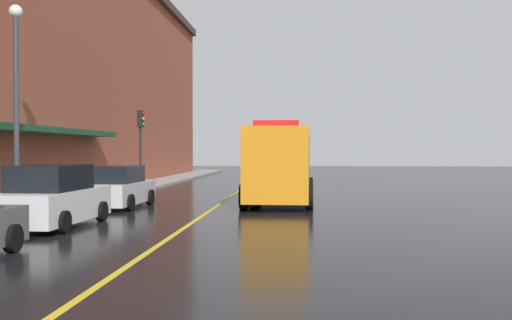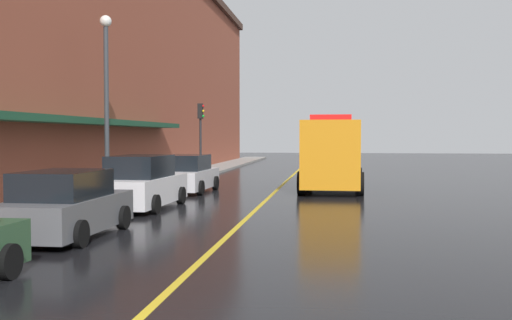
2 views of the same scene
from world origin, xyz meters
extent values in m
plane|color=black|center=(0.00, 25.00, 0.00)|extent=(112.00, 112.00, 0.00)
cube|color=gray|center=(-6.20, 25.00, 0.07)|extent=(2.40, 70.00, 0.15)
cube|color=gold|center=(0.00, 25.00, 0.00)|extent=(0.16, 70.00, 0.01)
cube|color=brown|center=(-13.71, 24.00, 7.12)|extent=(12.61, 64.00, 14.24)
cube|color=#19472D|center=(-6.85, 16.00, 3.10)|extent=(1.20, 22.40, 0.24)
cylinder|color=black|center=(-3.02, 3.54, 0.32)|extent=(0.23, 0.64, 0.64)
cube|color=#595B60|center=(-3.98, 7.88, 0.59)|extent=(1.90, 4.43, 0.82)
cube|color=black|center=(-3.99, 7.66, 1.34)|extent=(1.70, 2.44, 0.67)
cylinder|color=black|center=(-4.93, 9.26, 0.32)|extent=(0.22, 0.64, 0.64)
cylinder|color=black|center=(-3.03, 9.25, 0.32)|extent=(0.22, 0.64, 0.64)
cylinder|color=black|center=(-4.94, 6.52, 0.32)|extent=(0.22, 0.64, 0.64)
cylinder|color=black|center=(-3.04, 6.51, 0.32)|extent=(0.22, 0.64, 0.64)
cube|color=silver|center=(-3.97, 13.78, 0.64)|extent=(1.99, 4.77, 0.93)
cube|color=black|center=(-3.98, 13.55, 1.48)|extent=(1.74, 2.64, 0.76)
cylinder|color=black|center=(-4.86, 15.27, 0.32)|extent=(0.24, 0.65, 0.64)
cylinder|color=black|center=(-2.99, 15.22, 0.32)|extent=(0.24, 0.65, 0.64)
cylinder|color=black|center=(-4.95, 12.35, 0.32)|extent=(0.24, 0.65, 0.64)
cylinder|color=black|center=(-3.08, 12.29, 0.32)|extent=(0.24, 0.65, 0.64)
cube|color=silver|center=(-3.87, 19.78, 0.59)|extent=(1.99, 4.42, 0.83)
cube|color=black|center=(-3.88, 19.56, 1.34)|extent=(1.74, 2.45, 0.68)
cylinder|color=black|center=(-4.76, 21.16, 0.32)|extent=(0.24, 0.65, 0.64)
cylinder|color=black|center=(-2.89, 21.09, 0.32)|extent=(0.24, 0.65, 0.64)
cylinder|color=black|center=(-4.85, 18.46, 0.32)|extent=(0.24, 0.65, 0.64)
cylinder|color=black|center=(-2.98, 18.39, 0.32)|extent=(0.24, 0.65, 0.64)
cube|color=orange|center=(2.49, 19.16, 1.74)|extent=(2.52, 2.28, 2.89)
cube|color=#3F3F42|center=(2.57, 23.31, 1.63)|extent=(2.58, 5.47, 2.66)
cube|color=red|center=(2.49, 19.16, 3.31)|extent=(1.75, 0.63, 0.24)
cylinder|color=black|center=(3.75, 19.21, 0.50)|extent=(0.32, 1.01, 1.00)
cylinder|color=black|center=(1.24, 19.26, 0.50)|extent=(0.32, 1.01, 1.00)
cylinder|color=black|center=(3.81, 22.61, 0.50)|extent=(0.32, 1.01, 1.00)
cylinder|color=black|center=(1.30, 22.65, 0.50)|extent=(0.32, 1.01, 1.00)
cylinder|color=black|center=(3.85, 24.81, 0.50)|extent=(0.32, 1.01, 1.00)
cylinder|color=black|center=(1.34, 24.85, 0.50)|extent=(0.32, 1.01, 1.00)
cylinder|color=#4C4C51|center=(-5.35, 10.41, 0.68)|extent=(0.07, 0.07, 1.05)
cube|color=black|center=(-5.35, 10.41, 1.34)|extent=(0.14, 0.18, 0.28)
cylinder|color=#4C4C51|center=(-5.35, 16.43, 0.68)|extent=(0.07, 0.07, 1.05)
cube|color=black|center=(-5.35, 16.43, 1.34)|extent=(0.14, 0.18, 0.28)
cylinder|color=#33383D|center=(-5.95, 15.46, 3.40)|extent=(0.18, 0.18, 6.50)
sphere|color=white|center=(-5.95, 15.46, 6.87)|extent=(0.44, 0.44, 0.44)
cylinder|color=#232326|center=(-5.30, 28.46, 1.85)|extent=(0.14, 0.14, 3.40)
cube|color=black|center=(-5.30, 28.46, 4.00)|extent=(0.28, 0.36, 0.90)
sphere|color=red|center=(-5.14, 28.46, 4.30)|extent=(0.16, 0.16, 0.16)
sphere|color=gold|center=(-5.14, 28.46, 4.00)|extent=(0.16, 0.16, 0.16)
sphere|color=green|center=(-5.14, 28.46, 3.70)|extent=(0.16, 0.16, 0.16)
camera|label=1|loc=(3.43, -3.80, 2.32)|focal=42.29mm
camera|label=2|loc=(2.69, -6.15, 2.54)|focal=41.56mm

